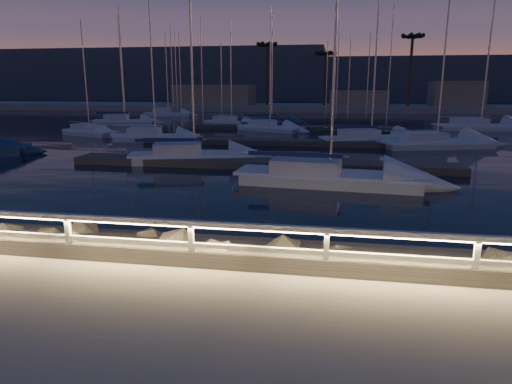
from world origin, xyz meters
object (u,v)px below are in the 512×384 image
sailboat_n (230,122)px  sailboat_f (153,136)px  sailboat_b (191,155)px  sailboat_g (368,138)px  guard_rail (146,230)px  sailboat_k (268,127)px  sailboat_h (434,142)px  sailboat_m (167,113)px  sailboat_d (325,175)px  sailboat_l (478,126)px  sailboat_e (89,131)px  sailboat_i (123,121)px  sailboat_j (270,123)px

sailboat_n → sailboat_f: bearing=-82.7°
sailboat_n → sailboat_b: bearing=-63.8°
sailboat_f → sailboat_g: sailboat_g is taller
guard_rail → sailboat_k: sailboat_k is taller
sailboat_f → sailboat_k: sailboat_f is taller
sailboat_h → sailboat_m: size_ratio=1.20×
sailboat_d → sailboat_k: sailboat_d is taller
sailboat_d → sailboat_g: 16.04m
sailboat_b → sailboat_l: 33.16m
sailboat_e → sailboat_i: 11.39m
sailboat_e → sailboat_n: bearing=71.4°
sailboat_f → sailboat_i: size_ratio=0.98×
sailboat_g → sailboat_f: bearing=164.3°
sailboat_l → sailboat_n: sailboat_l is taller
sailboat_g → sailboat_l: (11.81, 13.05, 0.02)m
sailboat_h → sailboat_l: bearing=46.8°
sailboat_h → sailboat_j: 21.02m
sailboat_j → sailboat_l: bearing=-18.0°
sailboat_e → sailboat_i: (-2.01, 11.21, 0.05)m
sailboat_h → sailboat_n: sailboat_h is taller
sailboat_d → sailboat_h: size_ratio=1.04×
sailboat_j → sailboat_k: (0.56, -5.12, -0.02)m
sailboat_f → sailboat_k: 12.81m
sailboat_g → sailboat_h: size_ratio=0.95×
sailboat_g → sailboat_e: bearing=156.3°
sailboat_e → sailboat_f: bearing=0.6°
sailboat_j → sailboat_k: bearing=-100.1°
sailboat_e → sailboat_g: sailboat_g is taller
sailboat_b → sailboat_g: sailboat_g is taller
sailboat_n → sailboat_d: bearing=-50.3°
sailboat_n → sailboat_h: bearing=-20.5°
guard_rail → sailboat_g: bearing=76.3°
guard_rail → sailboat_m: sailboat_m is taller
sailboat_m → sailboat_n: sailboat_m is taller
sailboat_m → sailboat_n: (12.51, -13.39, -0.04)m
sailboat_k → sailboat_l: size_ratio=0.77×
sailboat_d → sailboat_m: sailboat_d is taller
sailboat_e → sailboat_h: bearing=15.8°
sailboat_i → sailboat_j: size_ratio=1.03×
sailboat_f → sailboat_g: 17.49m
sailboat_f → sailboat_l: sailboat_l is taller
sailboat_m → sailboat_n: size_ratio=1.06×
sailboat_k → sailboat_m: 25.69m
sailboat_b → sailboat_f: 11.48m
sailboat_m → sailboat_n: 18.33m
sailboat_g → sailboat_j: bearing=105.7°
sailboat_e → sailboat_k: bearing=45.9°
sailboat_f → sailboat_i: 17.04m
sailboat_i → sailboat_n: 12.55m
sailboat_i → sailboat_l: sailboat_l is taller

